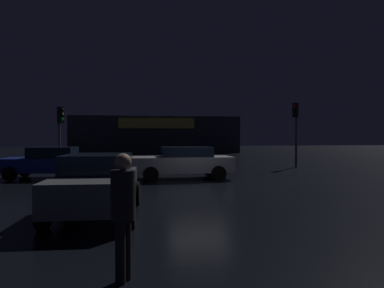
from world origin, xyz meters
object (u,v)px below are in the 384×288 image
(car_far, at_px, (183,162))
(car_near, at_px, (48,162))
(traffic_signal_cross_left, at_px, (60,126))
(store_building, at_px, (155,135))
(pedestrian, at_px, (123,207))
(car_crossing, at_px, (97,183))
(traffic_signal_opposite, at_px, (296,122))

(car_far, bearing_deg, car_near, 168.33)
(traffic_signal_cross_left, relative_size, car_near, 0.91)
(traffic_signal_cross_left, distance_m, car_far, 8.86)
(store_building, height_order, pedestrian, store_building)
(car_crossing, height_order, pedestrian, pedestrian)
(traffic_signal_opposite, height_order, pedestrian, traffic_signal_opposite)
(traffic_signal_opposite, xyz_separation_m, car_near, (-14.34, -3.96, -2.14))
(traffic_signal_cross_left, relative_size, car_crossing, 0.91)
(traffic_signal_opposite, relative_size, pedestrian, 2.36)
(traffic_signal_cross_left, distance_m, car_near, 4.67)
(car_far, bearing_deg, pedestrian, -101.25)
(traffic_signal_cross_left, distance_m, pedestrian, 17.82)
(traffic_signal_opposite, distance_m, car_near, 15.03)
(traffic_signal_opposite, relative_size, traffic_signal_cross_left, 1.11)
(traffic_signal_opposite, distance_m, car_crossing, 16.89)
(traffic_signal_opposite, distance_m, traffic_signal_cross_left, 14.66)
(store_building, distance_m, car_near, 28.29)
(store_building, xyz_separation_m, traffic_signal_opposite, (7.87, -23.55, 0.69))
(store_building, bearing_deg, traffic_signal_cross_left, -106.25)
(car_near, bearing_deg, store_building, 76.76)
(car_far, distance_m, car_crossing, 7.90)
(traffic_signal_cross_left, bearing_deg, store_building, 73.75)
(car_far, bearing_deg, traffic_signal_cross_left, 140.00)
(store_building, bearing_deg, car_near, -103.24)
(traffic_signal_cross_left, xyz_separation_m, car_near, (0.30, -4.26, -1.87))
(store_building, distance_m, car_far, 28.85)
(traffic_signal_cross_left, height_order, pedestrian, traffic_signal_cross_left)
(store_building, height_order, car_crossing, store_building)
(traffic_signal_cross_left, bearing_deg, car_far, -40.00)
(pedestrian, bearing_deg, car_far, 78.75)
(car_far, bearing_deg, traffic_signal_opposite, 33.34)
(traffic_signal_opposite, xyz_separation_m, car_far, (-8.01, -5.27, -2.11))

